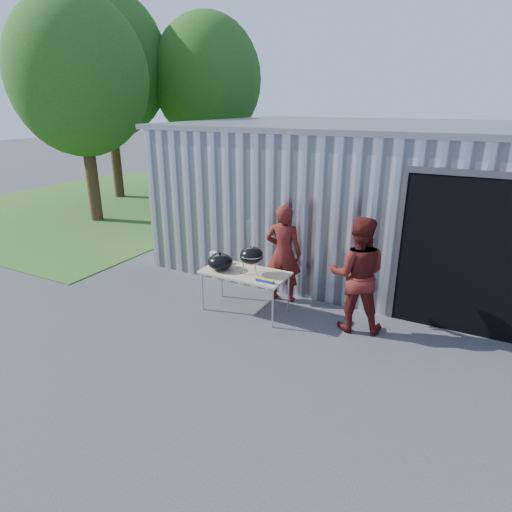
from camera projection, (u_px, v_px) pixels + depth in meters
The scene contains 14 objects.
ground at pixel (238, 332), 6.94m from camera, with size 80.00×80.00×0.00m, color #3D3D3F.
building at pixel (372, 194), 9.83m from camera, with size 8.20×6.20×3.10m.
grass_patch at pixel (110, 203), 15.90m from camera, with size 10.00×12.00×0.02m, color #2D591E.
tree_left at pixel (79, 77), 12.16m from camera, with size 3.91×3.91×6.47m.
tree_mid at pixel (106, 65), 15.34m from camera, with size 4.44×4.44×7.36m.
tree_far at pixel (207, 80), 15.84m from camera, with size 4.00×4.00×6.63m.
folding_table at pixel (245, 274), 7.41m from camera, with size 1.50×0.75×0.75m.
kettle_grill at pixel (251, 250), 7.17m from camera, with size 0.41×0.41×0.93m.
grill_lid at pixel (220, 262), 7.46m from camera, with size 0.44×0.44×0.32m.
paper_towels at pixel (213, 259), 7.57m from camera, with size 0.12×0.12×0.28m, color white.
white_tub at pixel (224, 260), 7.79m from camera, with size 0.20×0.15×0.10m, color white.
foil_box at pixel (265, 281), 6.95m from camera, with size 0.32×0.06×0.06m.
person_cook at pixel (283, 254), 7.79m from camera, with size 0.67×0.44×1.83m, color #551714.
person_bystander at pixel (357, 275), 6.76m from camera, with size 0.92×0.72×1.89m, color #551714.
Camera 1 is at (3.12, -5.27, 3.50)m, focal length 30.00 mm.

